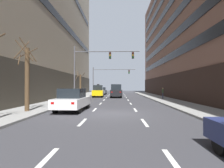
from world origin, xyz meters
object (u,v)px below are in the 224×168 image
(car_driving_3, at_px, (102,91))
(traffic_signal_1, at_px, (107,75))
(taxi_driving_0, at_px, (98,91))
(pedestrian_0, at_px, (163,92))
(car_driving_2, at_px, (73,100))
(street_tree_1, at_px, (27,77))
(traffic_signal_0, at_px, (96,63))
(car_driving_1, at_px, (116,91))
(street_tree_0, at_px, (80,85))

(car_driving_3, relative_size, traffic_signal_1, 0.46)
(taxi_driving_0, distance_m, pedestrian_0, 11.29)
(car_driving_2, distance_m, street_tree_1, 3.66)
(street_tree_1, xyz_separation_m, pedestrian_0, (12.93, 13.13, -1.55))
(taxi_driving_0, relative_size, traffic_signal_1, 0.45)
(traffic_signal_0, height_order, pedestrian_0, traffic_signal_0)
(car_driving_1, distance_m, street_tree_0, 6.36)
(street_tree_1, bearing_deg, car_driving_3, 83.94)
(car_driving_2, relative_size, street_tree_0, 1.05)
(car_driving_3, xyz_separation_m, traffic_signal_0, (0.79, -17.65, 4.12))
(traffic_signal_1, xyz_separation_m, street_tree_1, (-3.99, -27.64, -1.78))
(traffic_signal_1, bearing_deg, car_driving_2, -92.11)
(car_driving_3, height_order, traffic_signal_0, traffic_signal_0)
(traffic_signal_1, bearing_deg, traffic_signal_0, -90.79)
(traffic_signal_0, distance_m, pedestrian_0, 10.41)
(car_driving_2, xyz_separation_m, street_tree_0, (-3.02, 17.04, 1.28))
(car_driving_2, bearing_deg, car_driving_3, 90.13)
(street_tree_0, height_order, street_tree_1, street_tree_1)
(car_driving_3, bearing_deg, taxi_driving_0, -89.24)
(car_driving_2, bearing_deg, car_driving_1, 78.84)
(taxi_driving_0, relative_size, pedestrian_0, 2.83)
(car_driving_3, xyz_separation_m, traffic_signal_1, (1.03, -0.18, 3.55))
(car_driving_3, distance_m, street_tree_1, 28.03)
(taxi_driving_0, relative_size, traffic_signal_0, 0.52)
(taxi_driving_0, distance_m, street_tree_0, 3.30)
(street_tree_1, bearing_deg, street_tree_0, 90.01)
(car_driving_2, xyz_separation_m, traffic_signal_1, (0.97, 26.45, 3.49))
(traffic_signal_0, height_order, street_tree_0, traffic_signal_0)
(traffic_signal_1, xyz_separation_m, pedestrian_0, (8.94, -14.50, -3.33))
(car_driving_3, distance_m, traffic_signal_1, 3.70)
(traffic_signal_0, bearing_deg, car_driving_2, -94.66)
(car_driving_1, xyz_separation_m, traffic_signal_1, (-2.24, 10.17, 3.25))
(traffic_signal_1, relative_size, street_tree_1, 1.85)
(street_tree_0, bearing_deg, car_driving_1, -6.95)
(taxi_driving_0, bearing_deg, car_driving_2, -90.19)
(pedestrian_0, bearing_deg, car_driving_1, 147.11)
(traffic_signal_0, bearing_deg, car_driving_1, 71.23)
(car_driving_2, height_order, traffic_signal_1, traffic_signal_1)
(car_driving_1, relative_size, traffic_signal_1, 0.48)
(car_driving_3, bearing_deg, street_tree_0, -107.13)
(traffic_signal_0, xyz_separation_m, street_tree_0, (-3.75, 8.06, -2.78))
(car_driving_2, height_order, traffic_signal_0, traffic_signal_0)
(car_driving_2, xyz_separation_m, traffic_signal_0, (0.73, 8.98, 4.06))
(traffic_signal_0, relative_size, traffic_signal_1, 0.88)
(traffic_signal_1, height_order, street_tree_1, traffic_signal_1)
(car_driving_3, xyz_separation_m, pedestrian_0, (9.97, -14.68, 0.22))
(traffic_signal_0, xyz_separation_m, street_tree_1, (-3.75, -10.16, -2.35))
(car_driving_1, bearing_deg, car_driving_2, -101.16)
(car_driving_3, bearing_deg, pedestrian_0, -55.81)
(car_driving_2, height_order, street_tree_1, street_tree_1)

